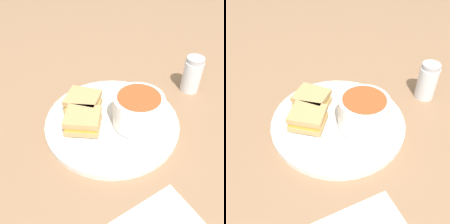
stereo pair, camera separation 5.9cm
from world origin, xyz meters
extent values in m
plane|color=#8E6B4C|center=(0.00, 0.00, 0.00)|extent=(2.40, 2.40, 0.00)
cylinder|color=white|center=(0.00, 0.00, 0.01)|extent=(0.31, 0.31, 0.02)
torus|color=white|center=(0.00, 0.00, 0.02)|extent=(0.31, 0.31, 0.01)
cylinder|color=white|center=(-0.05, 0.03, 0.02)|extent=(0.06, 0.06, 0.01)
cylinder|color=white|center=(-0.05, 0.03, 0.06)|extent=(0.11, 0.11, 0.07)
cylinder|color=#B74C23|center=(-0.05, 0.03, 0.09)|extent=(0.09, 0.09, 0.01)
cube|color=silver|center=(0.00, 0.08, 0.02)|extent=(0.08, 0.04, 0.00)
ellipsoid|color=silver|center=(-0.05, 0.06, 0.02)|extent=(0.04, 0.04, 0.01)
cube|color=tan|center=(0.05, -0.06, 0.03)|extent=(0.10, 0.10, 0.01)
cube|color=gold|center=(0.05, -0.06, 0.04)|extent=(0.09, 0.09, 0.01)
cube|color=tan|center=(0.05, -0.06, 0.05)|extent=(0.10, 0.10, 0.01)
cube|color=tan|center=(0.07, 0.00, 0.03)|extent=(0.10, 0.09, 0.01)
cube|color=gold|center=(0.07, 0.00, 0.04)|extent=(0.09, 0.09, 0.01)
cube|color=tan|center=(0.07, 0.00, 0.05)|extent=(0.10, 0.09, 0.01)
cylinder|color=silver|center=(-0.25, -0.05, 0.04)|extent=(0.05, 0.05, 0.09)
cylinder|color=#B7B7BC|center=(-0.25, -0.05, 0.09)|extent=(0.05, 0.05, 0.01)
camera|label=1|loc=(0.16, 0.41, 0.44)|focal=42.00mm
camera|label=2|loc=(0.11, 0.42, 0.44)|focal=42.00mm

